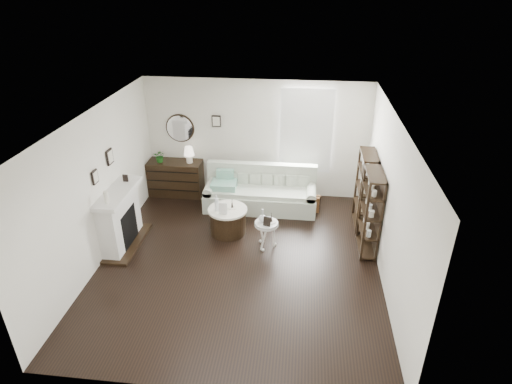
# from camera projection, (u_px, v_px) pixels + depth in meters

# --- Properties ---
(room) EXTENTS (5.50, 5.50, 5.50)m
(room) POSITION_uv_depth(u_px,v_px,m) (289.00, 131.00, 9.41)
(room) COLOR black
(room) RESTS_ON ground
(fireplace) EXTENTS (0.50, 1.40, 1.84)m
(fireplace) POSITION_uv_depth(u_px,v_px,m) (121.00, 220.00, 8.09)
(fireplace) COLOR silver
(fireplace) RESTS_ON ground
(shelf_unit_far) EXTENTS (0.30, 0.80, 1.60)m
(shelf_unit_far) POSITION_uv_depth(u_px,v_px,m) (365.00, 190.00, 8.60)
(shelf_unit_far) COLOR black
(shelf_unit_far) RESTS_ON ground
(shelf_unit_near) EXTENTS (0.30, 0.80, 1.60)m
(shelf_unit_near) POSITION_uv_depth(u_px,v_px,m) (370.00, 213.00, 7.81)
(shelf_unit_near) COLOR black
(shelf_unit_near) RESTS_ON ground
(sofa) EXTENTS (2.44, 0.85, 0.95)m
(sofa) POSITION_uv_depth(u_px,v_px,m) (261.00, 194.00, 9.51)
(sofa) COLOR #A9B39F
(sofa) RESTS_ON ground
(quilt) EXTENTS (0.57, 0.47, 0.14)m
(quilt) POSITION_uv_depth(u_px,v_px,m) (224.00, 185.00, 9.37)
(quilt) COLOR #278F62
(quilt) RESTS_ON sofa
(suitcase) EXTENTS (0.56, 0.27, 0.36)m
(suitcase) POSITION_uv_depth(u_px,v_px,m) (307.00, 202.00, 9.44)
(suitcase) COLOR brown
(suitcase) RESTS_ON ground
(dresser) EXTENTS (1.24, 0.53, 0.83)m
(dresser) POSITION_uv_depth(u_px,v_px,m) (176.00, 178.00, 10.01)
(dresser) COLOR black
(dresser) RESTS_ON ground
(table_lamp) EXTENTS (0.25, 0.25, 0.38)m
(table_lamp) POSITION_uv_depth(u_px,v_px,m) (189.00, 155.00, 9.70)
(table_lamp) COLOR white
(table_lamp) RESTS_ON dresser
(potted_plant) EXTENTS (0.30, 0.27, 0.30)m
(potted_plant) POSITION_uv_depth(u_px,v_px,m) (160.00, 156.00, 9.74)
(potted_plant) COLOR #1C5618
(potted_plant) RESTS_ON dresser
(drum_table) EXTENTS (0.78, 0.78, 0.54)m
(drum_table) POSITION_uv_depth(u_px,v_px,m) (228.00, 220.00, 8.58)
(drum_table) COLOR black
(drum_table) RESTS_ON ground
(pedestal_table) EXTENTS (0.45, 0.45, 0.54)m
(pedestal_table) POSITION_uv_depth(u_px,v_px,m) (266.00, 224.00, 8.03)
(pedestal_table) COLOR silver
(pedestal_table) RESTS_ON ground
(eiffel_drum) EXTENTS (0.12, 0.12, 0.17)m
(eiffel_drum) POSITION_uv_depth(u_px,v_px,m) (232.00, 204.00, 8.45)
(eiffel_drum) COLOR black
(eiffel_drum) RESTS_ON drum_table
(bottle_drum) EXTENTS (0.08, 0.08, 0.34)m
(bottle_drum) POSITION_uv_depth(u_px,v_px,m) (217.00, 203.00, 8.32)
(bottle_drum) COLOR silver
(bottle_drum) RESTS_ON drum_table
(card_frame_drum) EXTENTS (0.17, 0.06, 0.22)m
(card_frame_drum) POSITION_uv_depth(u_px,v_px,m) (223.00, 209.00, 8.24)
(card_frame_drum) COLOR silver
(card_frame_drum) RESTS_ON drum_table
(eiffel_ped) EXTENTS (0.10, 0.10, 0.17)m
(eiffel_ped) POSITION_uv_depth(u_px,v_px,m) (271.00, 218.00, 7.98)
(eiffel_ped) COLOR black
(eiffel_ped) RESTS_ON pedestal_table
(flask_ped) EXTENTS (0.14, 0.14, 0.27)m
(flask_ped) POSITION_uv_depth(u_px,v_px,m) (262.00, 215.00, 7.97)
(flask_ped) COLOR silver
(flask_ped) RESTS_ON pedestal_table
(card_frame_ped) EXTENTS (0.15, 0.09, 0.18)m
(card_frame_ped) POSITION_uv_depth(u_px,v_px,m) (267.00, 221.00, 7.86)
(card_frame_ped) COLOR black
(card_frame_ped) RESTS_ON pedestal_table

